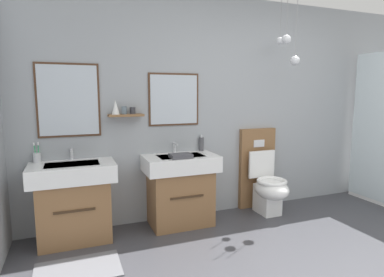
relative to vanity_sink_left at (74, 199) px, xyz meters
The scene contains 10 objects.
wall_back 2.21m from the vanity_sink_left, ahead, with size 5.48×0.59×2.53m.
bath_mat 0.72m from the vanity_sink_left, 90.00° to the right, with size 0.68×0.44×0.01m, color slate.
vanity_sink_left is the anchor object (origin of this frame).
tap_on_left_sink 0.47m from the vanity_sink_left, 90.00° to the left, with size 0.03×0.13×0.11m.
vanity_sink_right 1.09m from the vanity_sink_left, ahead, with size 0.79×0.49×0.77m.
tap_on_right_sink 1.19m from the vanity_sink_left, ahead, with size 0.03×0.13×0.11m.
toilet 2.17m from the vanity_sink_left, ahead, with size 0.48×0.62×1.00m.
toothbrush_cup 0.54m from the vanity_sink_left, 152.29° to the left, with size 0.07×0.07×0.20m.
soap_dispenser 1.49m from the vanity_sink_left, ahead, with size 0.06×0.06×0.19m.
folded_hand_towel 1.13m from the vanity_sink_left, ahead, with size 0.22×0.16×0.04m, color #47474C.
Camera 1 is at (-2.04, -1.33, 1.44)m, focal length 29.90 mm.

